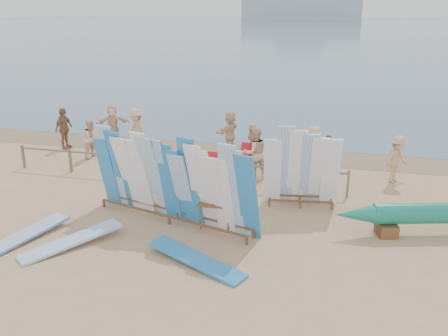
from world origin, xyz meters
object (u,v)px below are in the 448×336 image
(vendor_table, at_px, (216,214))
(beachgoer_extra_1, at_px, (64,128))
(beachgoer_2, at_px, (92,139))
(beachgoer_5, at_px, (230,131))
(stroller, at_px, (244,164))
(beachgoer_extra_0, at_px, (397,159))
(flat_board_d, at_px, (196,264))
(beachgoer_6, at_px, (289,148))
(beach_chair_right, at_px, (208,171))
(beachgoer_10, at_px, (328,157))
(beachgoer_3, at_px, (137,131))
(beachgoer_11, at_px, (113,123))
(beach_chair_left, at_px, (162,166))
(side_surfboard_rack, at_px, (302,170))
(beachgoer_8, at_px, (255,153))
(main_surfboard_rack, at_px, (172,183))
(flat_board_e, at_px, (23,240))
(beachgoer_9, at_px, (313,150))
(flat_board_b, at_px, (72,246))
(beachgoer_7, at_px, (253,147))

(vendor_table, xyz_separation_m, beachgoer_extra_1, (-8.35, 5.88, 0.48))
(beachgoer_2, bearing_deg, vendor_table, -107.77)
(beachgoer_5, bearing_deg, stroller, 37.58)
(beachgoer_extra_0, distance_m, beachgoer_extra_1, 13.53)
(flat_board_d, relative_size, beachgoer_6, 1.58)
(beach_chair_right, bearing_deg, beachgoer_10, 17.53)
(flat_board_d, height_order, beachgoer_3, beachgoer_3)
(vendor_table, height_order, beachgoer_3, beachgoer_3)
(vendor_table, distance_m, beachgoer_3, 7.98)
(beachgoer_5, height_order, beachgoer_extra_0, beachgoer_5)
(beach_chair_right, distance_m, beachgoer_11, 6.77)
(flat_board_d, relative_size, beach_chair_left, 3.00)
(side_surfboard_rack, distance_m, beachgoer_8, 2.84)
(beach_chair_right, height_order, beachgoer_6, beachgoer_6)
(stroller, distance_m, beachgoer_3, 5.33)
(main_surfboard_rack, height_order, side_surfboard_rack, main_surfboard_rack)
(side_surfboard_rack, bearing_deg, flat_board_e, -157.58)
(beachgoer_10, xyz_separation_m, beachgoer_2, (-9.33, 0.13, 0.00))
(side_surfboard_rack, height_order, flat_board_e, side_surfboard_rack)
(side_surfboard_rack, bearing_deg, beachgoer_2, 153.19)
(flat_board_d, bearing_deg, beachgoer_extra_0, -12.56)
(beachgoer_2, distance_m, beachgoer_11, 2.68)
(beach_chair_left, height_order, beachgoer_10, beachgoer_10)
(beach_chair_right, xyz_separation_m, beachgoer_3, (-3.74, 2.30, 0.67))
(beach_chair_left, bearing_deg, beachgoer_9, 14.61)
(beachgoer_2, distance_m, beachgoer_6, 7.92)
(beachgoer_2, bearing_deg, side_surfboard_rack, -88.90)
(beachgoer_9, bearing_deg, beachgoer_11, 70.54)
(vendor_table, height_order, stroller, vendor_table)
(flat_board_b, xyz_separation_m, flat_board_e, (-1.42, -0.06, 0.00))
(flat_board_b, xyz_separation_m, beachgoer_2, (-3.17, 6.94, 0.80))
(beachgoer_2, height_order, beachgoer_5, beachgoer_5)
(main_surfboard_rack, xyz_separation_m, beachgoer_extra_0, (6.44, 4.93, -0.36))
(beach_chair_right, relative_size, beachgoer_7, 0.53)
(beachgoer_6, relative_size, beachgoer_extra_1, 0.95)
(side_surfboard_rack, bearing_deg, stroller, 127.41)
(beachgoer_6, bearing_deg, beachgoer_8, 31.77)
(vendor_table, bearing_deg, side_surfboard_rack, 42.81)
(beachgoer_6, bearing_deg, beachgoer_10, 142.62)
(main_surfboard_rack, distance_m, beachgoer_8, 4.49)
(flat_board_b, xyz_separation_m, beachgoer_10, (6.16, 6.81, 0.80))
(beachgoer_6, xyz_separation_m, beachgoer_11, (-8.32, 2.20, -0.04))
(vendor_table, bearing_deg, beachgoer_6, 73.94)
(beachgoer_8, bearing_deg, beach_chair_left, -25.85)
(vendor_table, height_order, flat_board_e, vendor_table)
(vendor_table, xyz_separation_m, beachgoer_9, (2.27, 5.18, 0.48))
(beachgoer_6, relative_size, beachgoer_11, 1.05)
(beachgoer_2, bearing_deg, beach_chair_left, -86.82)
(beach_chair_left, bearing_deg, flat_board_b, -89.98)
(flat_board_d, relative_size, beachgoer_9, 1.50)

